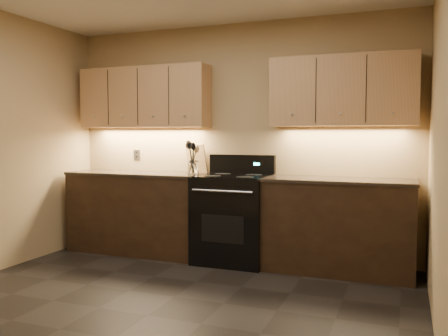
# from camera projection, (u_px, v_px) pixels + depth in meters

# --- Properties ---
(floor) EXTENTS (4.00, 4.00, 0.00)m
(floor) POSITION_uv_depth(u_px,v_px,m) (148.00, 315.00, 3.57)
(floor) COLOR black
(floor) RESTS_ON ground
(wall_back) EXTENTS (4.00, 0.04, 2.60)m
(wall_back) POSITION_uv_depth(u_px,v_px,m) (237.00, 140.00, 5.34)
(wall_back) COLOR #9E865D
(wall_back) RESTS_ON ground
(wall_right) EXTENTS (0.04, 4.00, 2.60)m
(wall_right) POSITION_uv_depth(u_px,v_px,m) (444.00, 145.00, 2.76)
(wall_right) COLOR #9E865D
(wall_right) RESTS_ON ground
(counter_left) EXTENTS (1.62, 0.62, 0.93)m
(counter_left) POSITION_uv_depth(u_px,v_px,m) (139.00, 212.00, 5.52)
(counter_left) COLOR black
(counter_left) RESTS_ON ground
(counter_right) EXTENTS (1.46, 0.62, 0.93)m
(counter_right) POSITION_uv_depth(u_px,v_px,m) (338.00, 225.00, 4.70)
(counter_right) COLOR black
(counter_right) RESTS_ON ground
(stove) EXTENTS (0.76, 0.68, 1.14)m
(stove) POSITION_uv_depth(u_px,v_px,m) (234.00, 217.00, 5.08)
(stove) COLOR black
(stove) RESTS_ON ground
(upper_cab_left) EXTENTS (1.60, 0.30, 0.70)m
(upper_cab_left) POSITION_uv_depth(u_px,v_px,m) (144.00, 98.00, 5.56)
(upper_cab_left) COLOR tan
(upper_cab_left) RESTS_ON wall_back
(upper_cab_right) EXTENTS (1.44, 0.30, 0.70)m
(upper_cab_right) POSITION_uv_depth(u_px,v_px,m) (343.00, 91.00, 4.75)
(upper_cab_right) COLOR tan
(upper_cab_right) RESTS_ON wall_back
(outlet_plate) EXTENTS (0.08, 0.01, 0.12)m
(outlet_plate) POSITION_uv_depth(u_px,v_px,m) (137.00, 155.00, 5.82)
(outlet_plate) COLOR #B2B5BA
(outlet_plate) RESTS_ON wall_back
(utensil_crock) EXTENTS (0.15, 0.15, 0.15)m
(utensil_crock) POSITION_uv_depth(u_px,v_px,m) (193.00, 168.00, 5.27)
(utensil_crock) COLOR white
(utensil_crock) RESTS_ON counter_left
(cutting_board) EXTENTS (0.28, 0.15, 0.33)m
(cutting_board) POSITION_uv_depth(u_px,v_px,m) (196.00, 158.00, 5.49)
(cutting_board) COLOR #DCAA76
(cutting_board) RESTS_ON counter_left
(wooden_spoon) EXTENTS (0.15, 0.10, 0.30)m
(wooden_spoon) POSITION_uv_depth(u_px,v_px,m) (190.00, 159.00, 5.28)
(wooden_spoon) COLOR #DCAA76
(wooden_spoon) RESTS_ON utensil_crock
(black_spoon) EXTENTS (0.10, 0.14, 0.34)m
(black_spoon) POSITION_uv_depth(u_px,v_px,m) (193.00, 157.00, 5.28)
(black_spoon) COLOR black
(black_spoon) RESTS_ON utensil_crock
(black_turner) EXTENTS (0.16, 0.11, 0.35)m
(black_turner) POSITION_uv_depth(u_px,v_px,m) (193.00, 157.00, 5.25)
(black_turner) COLOR black
(black_turner) RESTS_ON utensil_crock
(steel_spatula) EXTENTS (0.21, 0.11, 0.39)m
(steel_spatula) POSITION_uv_depth(u_px,v_px,m) (196.00, 155.00, 5.27)
(steel_spatula) COLOR silver
(steel_spatula) RESTS_ON utensil_crock
(steel_skimmer) EXTENTS (0.17, 0.12, 0.35)m
(steel_skimmer) POSITION_uv_depth(u_px,v_px,m) (195.00, 157.00, 5.24)
(steel_skimmer) COLOR silver
(steel_skimmer) RESTS_ON utensil_crock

